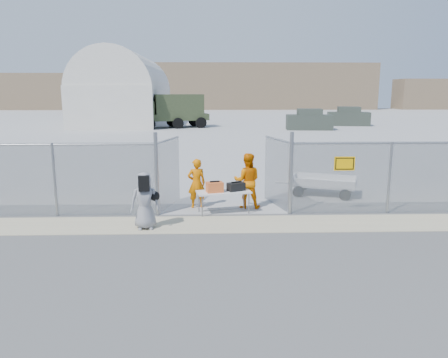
{
  "coord_description": "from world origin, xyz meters",
  "views": [
    {
      "loc": [
        -0.4,
        -10.74,
        3.68
      ],
      "look_at": [
        0.0,
        2.0,
        1.1
      ],
      "focal_mm": 35.0,
      "sensor_mm": 36.0,
      "label": 1
    }
  ],
  "objects_px": {
    "security_worker_right": "(247,181)",
    "visitor": "(145,201)",
    "folding_table": "(224,202)",
    "utility_trailer": "(324,185)",
    "security_worker_left": "(197,183)"
  },
  "relations": [
    {
      "from": "folding_table",
      "to": "security_worker_left",
      "type": "relative_size",
      "value": 1.02
    },
    {
      "from": "folding_table",
      "to": "security_worker_left",
      "type": "height_order",
      "value": "security_worker_left"
    },
    {
      "from": "security_worker_left",
      "to": "utility_trailer",
      "type": "height_order",
      "value": "security_worker_left"
    },
    {
      "from": "folding_table",
      "to": "utility_trailer",
      "type": "xyz_separation_m",
      "value": [
        3.66,
        2.28,
        0.01
      ]
    },
    {
      "from": "visitor",
      "to": "folding_table",
      "type": "bearing_deg",
      "value": 27.06
    },
    {
      "from": "utility_trailer",
      "to": "security_worker_right",
      "type": "bearing_deg",
      "value": -129.02
    },
    {
      "from": "security_worker_right",
      "to": "visitor",
      "type": "bearing_deg",
      "value": 40.5
    },
    {
      "from": "security_worker_right",
      "to": "security_worker_left",
      "type": "bearing_deg",
      "value": 2.81
    },
    {
      "from": "folding_table",
      "to": "visitor",
      "type": "height_order",
      "value": "visitor"
    },
    {
      "from": "security_worker_left",
      "to": "visitor",
      "type": "distance_m",
      "value": 2.52
    },
    {
      "from": "folding_table",
      "to": "visitor",
      "type": "relative_size",
      "value": 1.04
    },
    {
      "from": "visitor",
      "to": "utility_trailer",
      "type": "height_order",
      "value": "visitor"
    },
    {
      "from": "visitor",
      "to": "utility_trailer",
      "type": "relative_size",
      "value": 0.54
    },
    {
      "from": "security_worker_right",
      "to": "visitor",
      "type": "xyz_separation_m",
      "value": [
        -2.93,
        -2.07,
        -0.1
      ]
    },
    {
      "from": "security_worker_left",
      "to": "visitor",
      "type": "relative_size",
      "value": 1.02
    }
  ]
}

